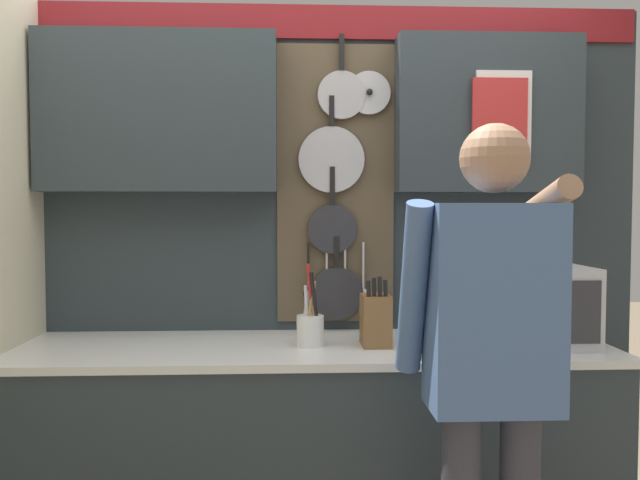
{
  "coord_description": "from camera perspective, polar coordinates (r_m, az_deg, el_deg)",
  "views": [
    {
      "loc": [
        -0.09,
        -2.44,
        1.42
      ],
      "look_at": [
        0.03,
        0.21,
        1.3
      ],
      "focal_mm": 35.0,
      "sensor_mm": 36.0,
      "label": 1
    }
  ],
  "objects": [
    {
      "name": "person",
      "position": [
        1.98,
        15.35,
        -9.67
      ],
      "size": [
        0.54,
        0.65,
        1.68
      ],
      "color": "#383842",
      "rests_on": "ground_plane"
    },
    {
      "name": "base_cabinet_counter",
      "position": [
        2.62,
        -0.5,
        -19.2
      ],
      "size": [
        2.32,
        0.64,
        0.89
      ],
      "color": "#2D383D",
      "rests_on": "ground_plane"
    },
    {
      "name": "utensil_crock",
      "position": [
        2.45,
        -0.9,
        -7.88
      ],
      "size": [
        0.11,
        0.11,
        0.33
      ],
      "color": "white",
      "rests_on": "base_cabinet_counter"
    },
    {
      "name": "knife_block",
      "position": [
        2.46,
        5.11,
        -7.27
      ],
      "size": [
        0.11,
        0.15,
        0.27
      ],
      "color": "brown",
      "rests_on": "base_cabinet_counter"
    },
    {
      "name": "back_wall_unit",
      "position": [
        2.72,
        -0.83,
        3.37
      ],
      "size": [
        2.89,
        0.23,
        2.31
      ],
      "color": "#2D383D",
      "rests_on": "ground_plane"
    },
    {
      "name": "microwave",
      "position": [
        2.59,
        17.68,
        -5.7
      ],
      "size": [
        0.53,
        0.36,
        0.31
      ],
      "color": "silver",
      "rests_on": "base_cabinet_counter"
    }
  ]
}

